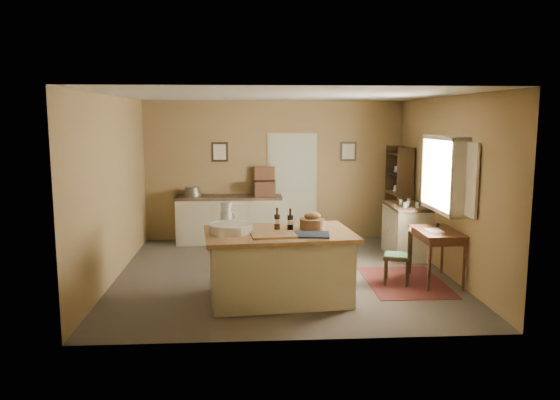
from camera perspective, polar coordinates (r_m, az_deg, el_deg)
The scene contains 16 objects.
ground at distance 8.43m, azimuth 0.30°, elevation -7.76°, with size 5.00×5.00×0.00m, color brown.
wall_back at distance 10.63m, azimuth -0.61°, elevation 3.09°, with size 5.00×0.10×2.70m, color olive.
wall_front at distance 5.69m, azimuth 2.04°, elevation -1.81°, with size 5.00×0.10×2.70m, color olive.
wall_left at distance 8.37m, azimuth -17.04°, elevation 1.18°, with size 0.10×5.00×2.70m, color olive.
wall_right at distance 8.69m, azimuth 16.99°, elevation 1.45°, with size 0.10×5.00×2.70m, color olive.
ceiling at distance 8.10m, azimuth 0.32°, elevation 10.90°, with size 5.00×5.00×0.00m, color silver.
door at distance 10.66m, azimuth 1.28°, elevation 1.50°, with size 0.97×0.06×2.11m, color beige.
framed_prints at distance 10.60m, azimuth 0.47°, elevation 5.07°, with size 2.82×0.02×0.38m.
window at distance 8.46m, azimuth 17.04°, elevation 2.62°, with size 0.25×1.99×1.12m.
work_island at distance 7.20m, azimuth -0.22°, elevation -6.66°, with size 2.02×1.42×1.20m.
sideboard at distance 10.45m, azimuth -5.30°, elevation -1.86°, with size 2.01×0.57×1.18m.
rug at distance 8.25m, azimuth 12.91°, elevation -8.34°, with size 1.10×1.60×0.01m, color #501C19.
writing_desk at distance 8.22m, azimuth 16.08°, elevation -3.71°, with size 0.57×0.93×0.82m.
desk_chair at distance 8.05m, azimuth 12.12°, elevation -5.82°, with size 0.37×0.37×0.79m, color black, non-canonical shape.
right_cabinet at distance 9.67m, azimuth 13.03°, elevation -3.06°, with size 0.61×1.10×0.99m.
shelving_unit at distance 10.48m, azimuth 12.51°, elevation 0.43°, with size 0.31×0.83×1.84m.
Camera 1 is at (-0.56, -8.07, 2.39)m, focal length 35.00 mm.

